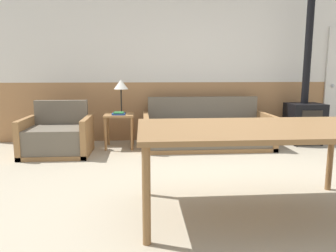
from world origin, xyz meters
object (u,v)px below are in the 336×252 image
Objects in this scene: armchair at (57,138)px; table_lamp at (121,86)px; wood_stove at (305,111)px; couch at (207,132)px; dining_table at (258,134)px; side_table at (119,121)px.

table_lamp is (0.92, 0.45, 0.74)m from armchair.
wood_stove is (3.99, 0.42, 0.32)m from armchair.
table_lamp is at bearing 173.60° from couch.
couch is 2.54m from dining_table.
armchair is 1.77× the size of side_table.
wood_stove is at bearing 0.98° from side_table.
wood_stove reaches higher than side_table.
couch is 1.57m from table_lamp.
side_table is at bearing -179.02° from wood_stove.
dining_table is at bearing -91.39° from couch.
couch is 2.12× the size of armchair.
dining_table is (1.34, -2.57, 0.26)m from side_table.
table_lamp is (-1.37, 0.15, 0.75)m from couch.
armchair reaches higher than dining_table.
table_lamp is at bearing 116.28° from dining_table.
armchair is 0.47× the size of dining_table.
wood_stove reaches higher than couch.
couch is 2.31m from armchair.
couch is at bearing -175.77° from wood_stove.
couch reaches higher than armchair.
couch is at bearing 88.61° from dining_table.
couch is at bearing 3.94° from armchair.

